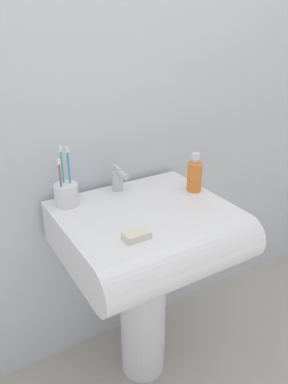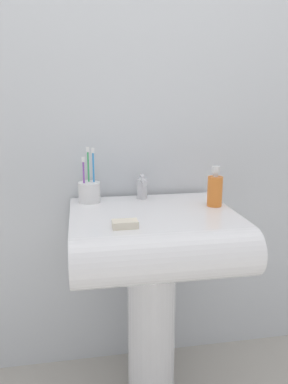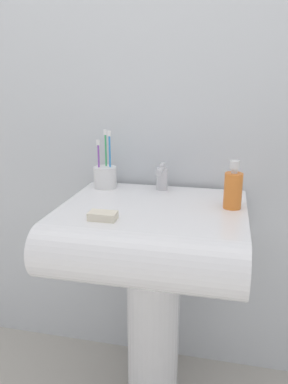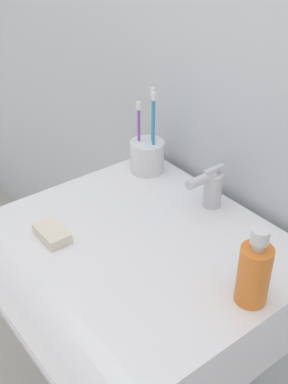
% 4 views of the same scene
% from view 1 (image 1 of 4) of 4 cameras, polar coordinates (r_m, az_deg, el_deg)
% --- Properties ---
extents(ground_plane, '(6.00, 6.00, 0.00)m').
position_cam_1_polar(ground_plane, '(1.88, -0.16, -24.75)').
color(ground_plane, '#ADA89E').
rests_on(ground_plane, ground).
extents(wall_back, '(5.00, 0.05, 2.40)m').
position_cam_1_polar(wall_back, '(1.48, -6.09, 15.79)').
color(wall_back, silver).
rests_on(wall_back, ground).
extents(sink_pedestal, '(0.19, 0.19, 0.64)m').
position_cam_1_polar(sink_pedestal, '(1.65, -0.18, -17.55)').
color(sink_pedestal, white).
rests_on(sink_pedestal, ground).
extents(sink_basin, '(0.61, 0.56, 0.16)m').
position_cam_1_polar(sink_basin, '(1.36, 1.13, -6.52)').
color(sink_basin, white).
rests_on(sink_basin, sink_pedestal).
extents(faucet, '(0.04, 0.11, 0.10)m').
position_cam_1_polar(faucet, '(1.48, -3.96, 2.02)').
color(faucet, silver).
rests_on(faucet, sink_basin).
extents(toothbrush_cup, '(0.09, 0.09, 0.22)m').
position_cam_1_polar(toothbrush_cup, '(1.40, -11.76, -0.24)').
color(toothbrush_cup, white).
rests_on(toothbrush_cup, sink_basin).
extents(soap_bottle, '(0.06, 0.06, 0.16)m').
position_cam_1_polar(soap_bottle, '(1.49, 7.71, 2.51)').
color(soap_bottle, orange).
rests_on(soap_bottle, sink_basin).
extents(bar_soap, '(0.08, 0.05, 0.02)m').
position_cam_1_polar(bar_soap, '(1.18, -1.14, -6.61)').
color(bar_soap, silver).
rests_on(bar_soap, sink_basin).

